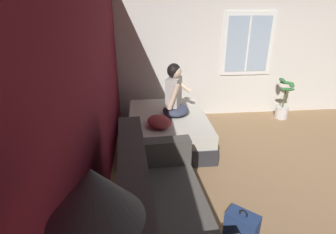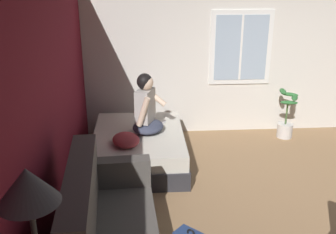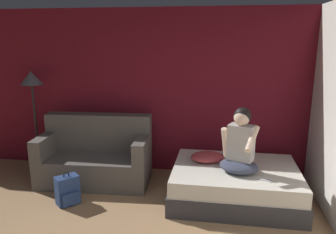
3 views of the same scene
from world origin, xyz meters
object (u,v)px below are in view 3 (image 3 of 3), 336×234
couch (96,157)px  cell_phone (266,180)px  person_seated (240,146)px  throw_pillow (207,157)px  backpack (68,191)px  floor_lamp (32,88)px  bed (235,184)px

couch → cell_phone: bearing=-14.7°
person_seated → throw_pillow: 0.60m
backpack → cell_phone: (2.63, 0.13, 0.29)m
backpack → floor_lamp: floor_lamp is taller
throw_pillow → backpack: bearing=-160.3°
backpack → couch: bearing=82.3°
couch → backpack: couch is taller
bed → person_seated: (0.04, -0.13, 0.60)m
cell_phone → floor_lamp: 3.92m
bed → cell_phone: size_ratio=12.25×
couch → person_seated: bearing=-10.7°
throw_pillow → floor_lamp: size_ratio=0.28×
bed → cell_phone: 0.58m
bed → cell_phone: cell_phone is taller
couch → person_seated: 2.28m
couch → throw_pillow: 1.77m
bed → floor_lamp: 3.58m
couch → floor_lamp: floor_lamp is taller
floor_lamp → throw_pillow: bearing=-8.1°
person_seated → floor_lamp: bearing=168.1°
couch → cell_phone: couch is taller
person_seated → throw_pillow: size_ratio=1.82×
bed → couch: couch is taller
backpack → person_seated: bearing=9.2°
couch → cell_phone: (2.52, -0.66, 0.09)m
couch → cell_phone: size_ratio=12.15×
backpack → throw_pillow: throw_pillow is taller
backpack → cell_phone: bearing=2.8°
bed → couch: (-2.16, 0.29, 0.16)m
person_seated → throw_pillow: bearing=146.3°
bed → backpack: bed is taller
bed → backpack: (-2.27, -0.50, -0.04)m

